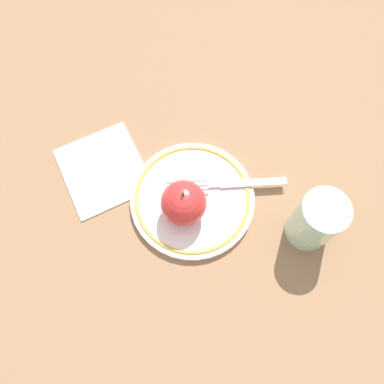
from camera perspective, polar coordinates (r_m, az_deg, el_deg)
name	(u,v)px	position (r m, az deg, el deg)	size (l,w,h in m)	color
ground_plane	(186,207)	(0.59, -0.94, -2.34)	(2.00, 2.00, 0.00)	#916949
plate	(192,198)	(0.59, 0.00, -0.97)	(0.20, 0.20, 0.01)	white
apple_red_whole	(184,203)	(0.54, -1.29, -1.70)	(0.07, 0.07, 0.08)	red
fork	(230,184)	(0.59, 5.80, 1.23)	(0.15, 0.15, 0.00)	silver
drinking_glass	(316,221)	(0.56, 18.32, -4.17)	(0.07, 0.07, 0.10)	silver
napkin_folded	(103,169)	(0.63, -13.40, 3.45)	(0.14, 0.13, 0.01)	white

